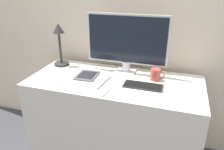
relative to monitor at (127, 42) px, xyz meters
name	(u,v)px	position (x,y,z in m)	size (l,w,h in m)	color
wall_back	(129,6)	(-0.04, 0.19, 0.24)	(3.60, 0.05, 2.40)	beige
desk	(114,121)	(-0.04, -0.17, -0.60)	(1.26, 0.56, 0.71)	silver
monitor	(127,42)	(0.00, 0.00, 0.00)	(0.62, 0.11, 0.45)	silver
keyboard	(143,86)	(0.18, -0.21, -0.24)	(0.27, 0.11, 0.01)	#282828
laptop	(83,78)	(-0.27, -0.23, -0.23)	(0.37, 0.27, 0.02)	silver
ereader	(87,75)	(-0.24, -0.20, -0.22)	(0.16, 0.19, 0.01)	#4C4C51
desk_lamp	(60,41)	(-0.56, -0.02, -0.04)	(0.13, 0.13, 0.36)	#282828
coffee_mug	(156,74)	(0.24, -0.08, -0.20)	(0.10, 0.07, 0.09)	#B7473D
pen	(107,92)	(-0.03, -0.37, -0.24)	(0.02, 0.13, 0.01)	silver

